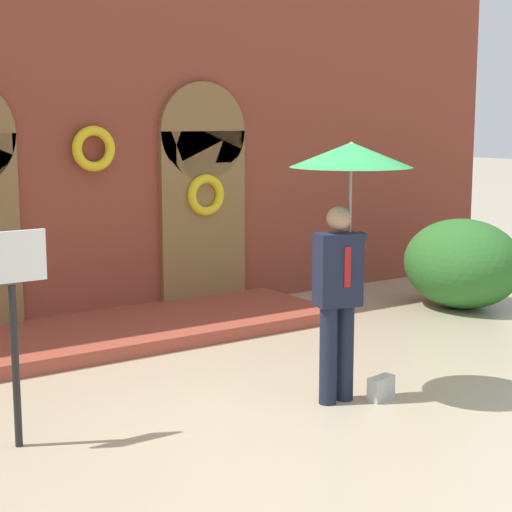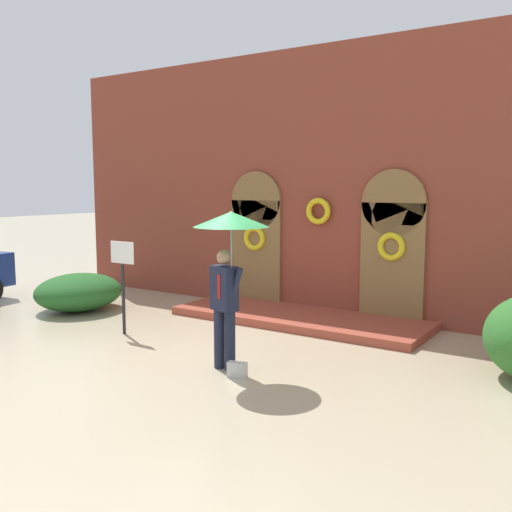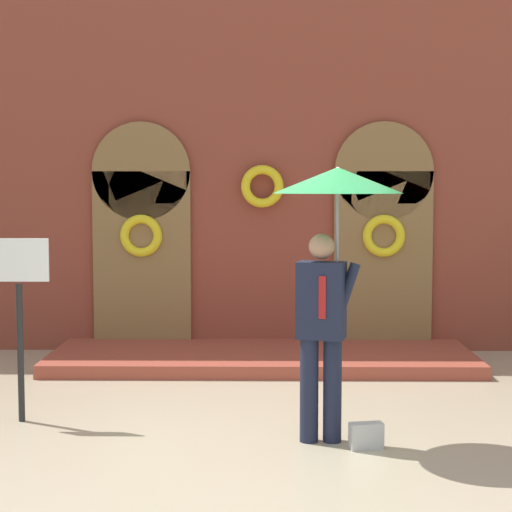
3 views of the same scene
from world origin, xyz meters
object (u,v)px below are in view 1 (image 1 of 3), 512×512
(handbag, at_px, (381,388))
(shrub_right, at_px, (462,263))
(person_with_umbrella, at_px, (348,193))
(sign_post, at_px, (13,303))

(handbag, xyz_separation_m, shrub_right, (3.60, 2.25, 0.50))
(person_with_umbrella, relative_size, handbag, 8.44)
(sign_post, bearing_deg, shrub_right, 12.14)
(person_with_umbrella, distance_m, shrub_right, 4.57)
(person_with_umbrella, distance_m, sign_post, 3.02)
(shrub_right, bearing_deg, handbag, -147.92)
(sign_post, height_order, shrub_right, sign_post)
(person_with_umbrella, height_order, handbag, person_with_umbrella)
(person_with_umbrella, height_order, shrub_right, person_with_umbrella)
(handbag, distance_m, sign_post, 3.40)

